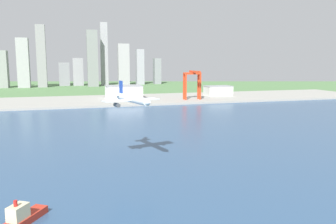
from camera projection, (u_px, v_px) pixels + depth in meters
The scene contains 9 objects.
ground_plane at pixel (127, 124), 316.15m from camera, with size 2400.00×2400.00×0.00m, color #4F7746.
water_bay at pixel (140, 137), 259.15m from camera, with size 840.00×360.00×0.15m, color #2D4C70.
industrial_pier at pixel (105, 100), 496.44m from camera, with size 840.00×140.00×2.50m, color gray.
airplane_landing at pixel (133, 99), 190.26m from camera, with size 33.17×40.50×13.44m.
tugboat_small at pixel (22, 216), 120.22m from camera, with size 15.11×19.38×9.87m.
port_crane_red at pixel (193, 79), 491.34m from camera, with size 24.54×39.61×41.73m.
warehouse_main at pixel (124, 92), 512.58m from camera, with size 52.47×37.09×19.20m.
warehouse_annex at pixel (218, 91), 553.47m from camera, with size 41.31×27.43×15.79m.
distant_skyline at pixel (76, 64), 795.06m from camera, with size 376.62×69.28×148.52m.
Camera 1 is at (-50.32, -9.50, 56.72)m, focal length 36.69 mm.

